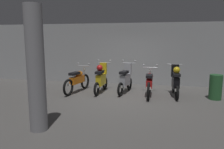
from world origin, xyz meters
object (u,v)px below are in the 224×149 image
motorbike_slot_0 (77,80)px  motorbike_slot_3 (149,83)px  motorbike_slot_1 (101,79)px  support_pillar (36,69)px  motorbike_slot_4 (176,81)px  motorbike_slot_2 (126,80)px  trash_bin (216,87)px

motorbike_slot_0 → motorbike_slot_3: 2.89m
motorbike_slot_1 → support_pillar: size_ratio=0.58×
motorbike_slot_0 → motorbike_slot_4: motorbike_slot_4 is taller
motorbike_slot_2 → trash_bin: 3.31m
motorbike_slot_0 → trash_bin: motorbike_slot_0 is taller
motorbike_slot_2 → motorbike_slot_3: 1.00m
motorbike_slot_1 → motorbike_slot_2: size_ratio=1.01×
motorbike_slot_0 → motorbike_slot_2: 1.95m
motorbike_slot_0 → trash_bin: bearing=-0.3°
motorbike_slot_0 → support_pillar: bearing=-83.2°
motorbike_slot_3 → motorbike_slot_1: bearing=176.3°
motorbike_slot_4 → trash_bin: (1.37, -0.15, -0.12)m
motorbike_slot_0 → trash_bin: (5.22, -0.03, -0.05)m
motorbike_slot_2 → motorbike_slot_3: (0.96, -0.28, -0.04)m
motorbike_slot_4 → trash_bin: 1.38m
motorbike_slot_1 → motorbike_slot_2: bearing=9.2°
motorbike_slot_1 → motorbike_slot_4: (2.89, -0.01, -0.00)m
motorbike_slot_4 → support_pillar: support_pillar is taller
motorbike_slot_1 → motorbike_slot_3: (1.93, -0.12, -0.08)m
motorbike_slot_1 → support_pillar: bearing=-97.6°
motorbike_slot_1 → trash_bin: 4.26m
motorbike_slot_0 → support_pillar: size_ratio=0.67×
motorbike_slot_3 → trash_bin: (2.33, -0.04, -0.05)m
motorbike_slot_1 → trash_bin: motorbike_slot_1 is taller
motorbike_slot_0 → motorbike_slot_3: bearing=0.3°
motorbike_slot_2 → motorbike_slot_0: bearing=-171.4°
motorbike_slot_4 → motorbike_slot_3: bearing=-173.5°
support_pillar → trash_bin: bearing=37.8°
motorbike_slot_1 → trash_bin: size_ratio=1.88×
motorbike_slot_2 → support_pillar: (-1.48, -4.02, 0.92)m
motorbike_slot_2 → trash_bin: size_ratio=1.87×
motorbike_slot_4 → trash_bin: size_ratio=1.88×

